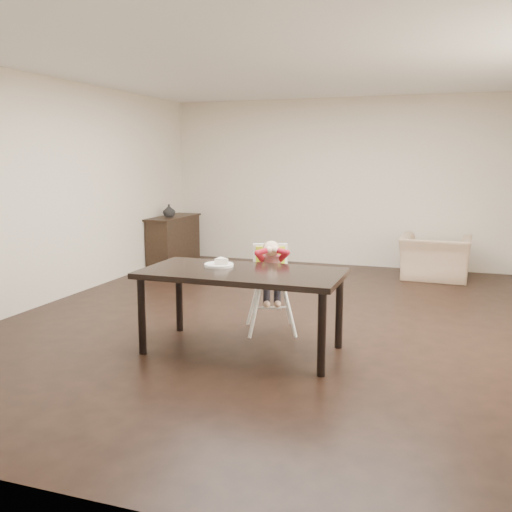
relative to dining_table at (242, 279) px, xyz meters
The scene contains 8 objects.
ground 1.27m from the dining_table, 81.48° to the left, with size 7.00×7.00×0.00m, color black.
room_walls 1.60m from the dining_table, 81.48° to the left, with size 6.02×7.02×2.71m.
dining_table is the anchor object (origin of this frame).
high_chair 0.69m from the dining_table, 85.28° to the left, with size 0.51×0.51×0.93m.
plate 0.31m from the dining_table, 155.72° to the left, with size 0.28×0.28×0.08m.
armchair 4.17m from the dining_table, 68.00° to the left, with size 0.97×0.63×0.85m, color tan.
sideboard 4.59m from the dining_table, 124.85° to the left, with size 0.44×1.26×0.79m.
vase 4.48m from the dining_table, 125.85° to the left, with size 0.20×0.21×0.20m, color #99999E.
Camera 1 is at (1.59, -5.76, 1.75)m, focal length 40.00 mm.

